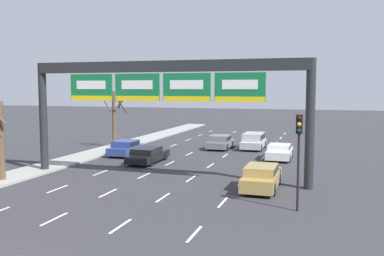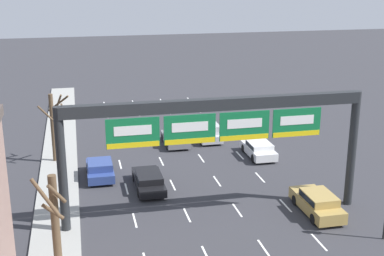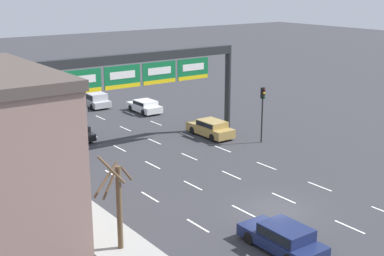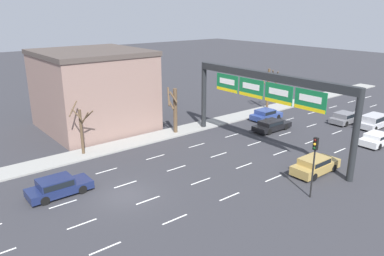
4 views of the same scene
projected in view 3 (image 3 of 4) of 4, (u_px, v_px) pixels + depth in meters
ground_plane at (276, 210)px, 31.27m from camera, size 220.00×220.00×0.00m
lane_dashes at (154, 152)px, 41.81m from camera, size 10.02×67.00×0.01m
sign_gantry at (139, 74)px, 41.71m from camera, size 18.64×0.70×7.60m
car_navy at (283, 237)px, 26.34m from camera, size 1.95×4.63×1.38m
car_white at (145, 106)px, 54.52m from camera, size 1.91×4.23×1.27m
suv_silver at (94, 99)px, 56.95m from camera, size 1.96×4.31×1.56m
car_blue at (25, 129)px, 45.70m from camera, size 1.95×4.14×1.34m
car_grey at (70, 105)px, 54.55m from camera, size 1.98×4.09×1.35m
car_gold at (211, 128)px, 46.02m from camera, size 1.88×4.70×1.44m
car_black at (74, 131)px, 45.34m from camera, size 1.90×4.83×1.22m
traffic_light_near_gantry at (263, 104)px, 43.57m from camera, size 0.30×0.35×4.63m
tree_bare_closest at (43, 145)px, 34.20m from camera, size 1.75×1.30×4.96m
tree_bare_second at (118, 200)px, 25.86m from camera, size 1.82×2.12×4.95m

